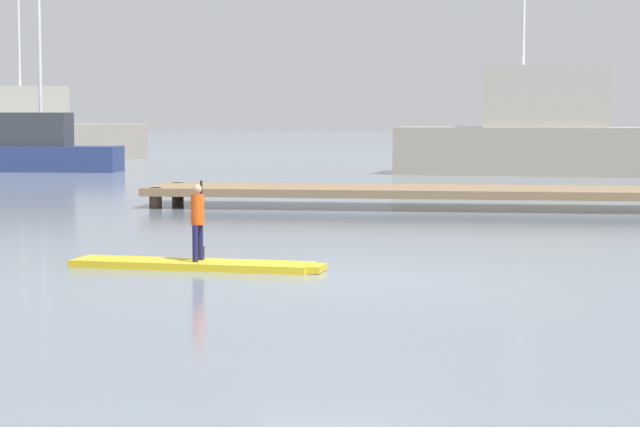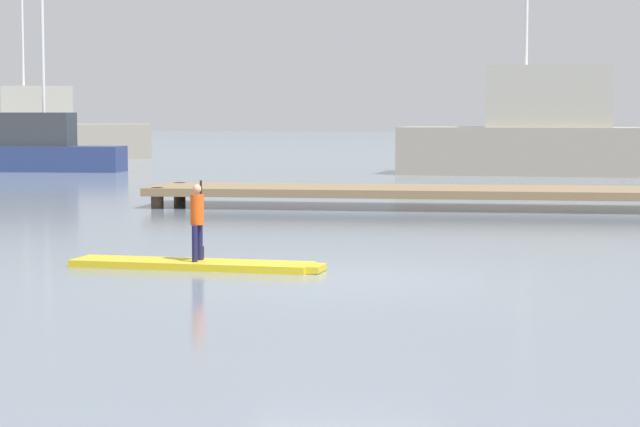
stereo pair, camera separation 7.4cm
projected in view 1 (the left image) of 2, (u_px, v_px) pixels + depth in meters
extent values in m
plane|color=slate|center=(342.00, 280.00, 15.58)|extent=(240.00, 240.00, 0.00)
cube|color=gold|center=(192.00, 264.00, 16.81)|extent=(3.42, 1.03, 0.10)
cube|color=gold|center=(314.00, 268.00, 16.40)|extent=(0.29, 0.52, 0.09)
cylinder|color=#19194C|center=(200.00, 242.00, 16.87)|extent=(0.08, 0.08, 0.50)
cylinder|color=#19194C|center=(195.00, 244.00, 16.66)|extent=(0.08, 0.08, 0.50)
cylinder|color=#E54C14|center=(198.00, 210.00, 16.73)|extent=(0.20, 0.20, 0.41)
sphere|color=tan|center=(197.00, 189.00, 16.71)|extent=(0.12, 0.12, 0.12)
cylinder|color=black|center=(202.00, 220.00, 16.90)|extent=(0.03, 0.03, 1.10)
cube|color=black|center=(202.00, 253.00, 16.94)|extent=(0.04, 0.14, 0.18)
cube|color=#9E9384|center=(537.00, 151.00, 41.94)|extent=(9.75, 3.62, 1.63)
cube|color=#B2AD9E|center=(547.00, 97.00, 41.71)|extent=(4.35, 2.52, 2.08)
cube|color=navy|center=(19.00, 159.00, 44.31)|extent=(7.45, 1.96, 0.92)
cube|color=#33383D|center=(23.00, 129.00, 44.21)|extent=(3.48, 1.38, 1.21)
cylinder|color=silver|center=(40.00, 56.00, 43.92)|extent=(0.12, 0.12, 4.03)
cube|color=#9E9384|center=(38.00, 141.00, 56.52)|extent=(10.28, 5.73, 1.59)
cube|color=#B2AD9E|center=(34.00, 105.00, 56.36)|extent=(3.65, 2.94, 1.74)
cylinder|color=silver|center=(19.00, 40.00, 56.00)|extent=(0.12, 0.12, 4.21)
cube|color=#846B4C|center=(410.00, 191.00, 27.47)|extent=(11.83, 2.54, 0.18)
cylinder|color=#473828|center=(156.00, 198.00, 27.31)|extent=(0.28, 0.28, 0.46)
cylinder|color=#473828|center=(178.00, 192.00, 29.23)|extent=(0.28, 0.28, 0.46)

